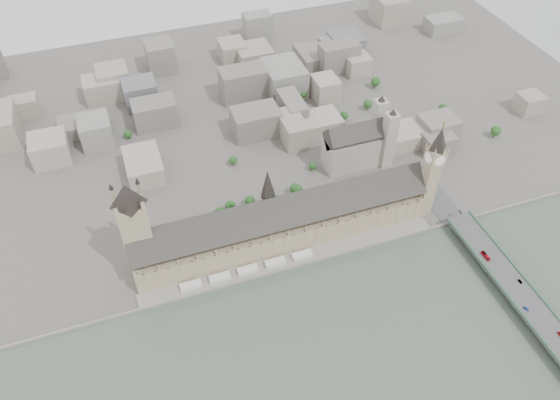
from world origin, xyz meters
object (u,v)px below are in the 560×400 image
object	(u,v)px
westminster_abbey	(359,144)
car_silver	(520,281)
victoria_tower	(135,226)
elizabeth_tower	(433,166)
car_blue	(526,309)
westminster_bridge	(504,278)
palace_of_westminster	(281,222)
car_approach	(461,212)
red_bus_north	(486,256)

from	to	relation	value
westminster_abbey	car_silver	size ratio (longest dim) A/B	15.59
victoria_tower	car_silver	bearing A→B (deg)	-23.24
elizabeth_tower	westminster_abbey	distance (m)	96.91
elizabeth_tower	car_blue	world-z (taller)	elizabeth_tower
victoria_tower	westminster_bridge	size ratio (longest dim) A/B	0.31
elizabeth_tower	westminster_bridge	world-z (taller)	elizabeth_tower
westminster_bridge	car_silver	xyz separation A→B (m)	(5.89, -10.96, 5.84)
elizabeth_tower	car_silver	world-z (taller)	elizabeth_tower
palace_of_westminster	car_blue	bearing A→B (deg)	-42.44
elizabeth_tower	westminster_bridge	bearing A→B (deg)	-75.89
elizabeth_tower	car_approach	xyz separation A→B (m)	(27.75, -21.03, -47.14)
westminster_bridge	red_bus_north	size ratio (longest dim) A/B	30.81
victoria_tower	red_bus_north	size ratio (longest dim) A/B	9.48
elizabeth_tower	red_bus_north	xyz separation A→B (m)	(18.44, -74.04, -46.37)
elizabeth_tower	car_approach	distance (m)	58.61
red_bus_north	elizabeth_tower	bearing A→B (deg)	101.23
westminster_abbey	car_approach	distance (m)	121.97
elizabeth_tower	victoria_tower	xyz separation A→B (m)	(-260.00, 18.00, -2.88)
westminster_abbey	car_silver	bearing A→B (deg)	-73.59
elizabeth_tower	car_silver	xyz separation A→B (m)	(29.89, -106.46, -47.12)
palace_of_westminster	westminster_bridge	distance (m)	195.05
palace_of_westminster	elizabeth_tower	distance (m)	142.94
westminster_bridge	car_silver	world-z (taller)	car_silver
elizabeth_tower	victoria_tower	distance (m)	260.64
westminster_bridge	westminster_abbey	distance (m)	190.56
palace_of_westminster	car_blue	size ratio (longest dim) A/B	56.88
victoria_tower	westminster_abbey	size ratio (longest dim) A/B	1.47
westminster_abbey	car_blue	distance (m)	222.65
red_bus_north	westminster_bridge	bearing A→B (deg)	-78.23
westminster_abbey	car_blue	world-z (taller)	westminster_abbey
car_approach	palace_of_westminster	bearing A→B (deg)	175.04
palace_of_westminster	car_blue	xyz separation A→B (m)	(155.70, -142.35, -11.66)
car_approach	westminster_abbey	bearing A→B (deg)	123.12
westminster_bridge	westminster_abbey	bearing A→B (deg)	105.64
car_blue	car_approach	xyz separation A→B (m)	(10.06, 109.61, -0.10)
victoria_tower	car_silver	world-z (taller)	victoria_tower
car_blue	car_silver	bearing A→B (deg)	45.72
red_bus_north	westminster_abbey	bearing A→B (deg)	103.03
red_bus_north	car_approach	size ratio (longest dim) A/B	2.20
westminster_abbey	westminster_bridge	bearing A→B (deg)	-74.36
elizabeth_tower	victoria_tower	size ratio (longest dim) A/B	1.07
car_silver	car_blue	bearing A→B (deg)	-120.53
westminster_abbey	car_silver	distance (m)	202.17
palace_of_westminster	car_silver	world-z (taller)	palace_of_westminster
car_silver	red_bus_north	bearing A→B (deg)	105.69
car_silver	palace_of_westminster	bearing A→B (deg)	141.10
victoria_tower	car_silver	size ratio (longest dim) A/B	22.93
westminster_abbey	car_blue	xyz separation A→B (m)	(44.77, -217.65, -14.04)
car_blue	car_silver	size ratio (longest dim) A/B	1.07
westminster_bridge	car_approach	xyz separation A→B (m)	(3.75, 74.47, 5.82)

